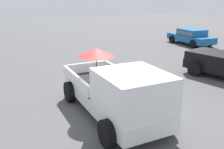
% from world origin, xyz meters
% --- Properties ---
extents(ground_plane, '(80.00, 80.00, 0.00)m').
position_xyz_m(ground_plane, '(0.00, 0.00, 0.00)').
color(ground_plane, '#4C4C4F').
extents(pickup_truck_main, '(5.11, 2.39, 2.25)m').
position_xyz_m(pickup_truck_main, '(0.46, -0.03, 0.97)').
color(pickup_truck_main, black).
rests_on(pickup_truck_main, ground).
extents(parked_sedan_near, '(4.41, 2.21, 1.33)m').
position_xyz_m(parked_sedan_near, '(-8.59, 12.27, 0.74)').
color(parked_sedan_near, black).
rests_on(parked_sedan_near, ground).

